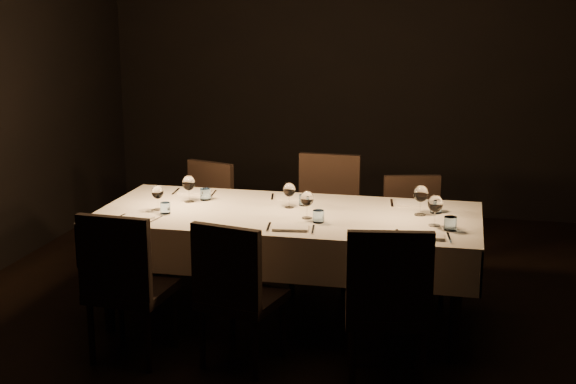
% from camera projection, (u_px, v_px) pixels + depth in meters
% --- Properties ---
extents(room, '(5.01, 6.01, 3.01)m').
position_uv_depth(room, '(288.00, 101.00, 5.14)').
color(room, black).
rests_on(room, ground).
extents(dining_table, '(2.52, 1.12, 0.76)m').
position_uv_depth(dining_table, '(288.00, 223.00, 5.33)').
color(dining_table, black).
rests_on(dining_table, ground).
extents(chair_near_left, '(0.48, 0.48, 0.94)m').
position_uv_depth(chair_near_left, '(125.00, 280.00, 4.74)').
color(chair_near_left, black).
rests_on(chair_near_left, ground).
extents(place_setting_near_left, '(0.31, 0.39, 0.17)m').
position_uv_depth(place_setting_near_left, '(153.00, 204.00, 5.28)').
color(place_setting_near_left, silver).
rests_on(place_setting_near_left, dining_table).
extents(chair_near_center, '(0.52, 0.52, 0.90)m').
position_uv_depth(chair_near_center, '(236.00, 288.00, 4.65)').
color(chair_near_center, black).
rests_on(chair_near_center, ground).
extents(place_setting_near_center, '(0.34, 0.40, 0.18)m').
position_uv_depth(place_setting_near_center, '(305.00, 211.00, 5.06)').
color(place_setting_near_center, silver).
rests_on(place_setting_near_center, dining_table).
extents(chair_near_right, '(0.53, 0.53, 0.96)m').
position_uv_depth(chair_near_right, '(387.00, 301.00, 4.40)').
color(chair_near_right, black).
rests_on(chair_near_right, ground).
extents(place_setting_near_right, '(0.37, 0.42, 0.20)m').
position_uv_depth(place_setting_near_right, '(435.00, 218.00, 4.89)').
color(place_setting_near_right, silver).
rests_on(place_setting_near_right, dining_table).
extents(chair_far_left, '(0.54, 0.54, 0.88)m').
position_uv_depth(chair_far_left, '(204.00, 212.00, 6.38)').
color(chair_far_left, black).
rests_on(chair_far_left, ground).
extents(place_setting_far_left, '(0.34, 0.41, 0.19)m').
position_uv_depth(place_setting_far_left, '(194.00, 189.00, 5.66)').
color(place_setting_far_left, silver).
rests_on(place_setting_far_left, dining_table).
extents(chair_far_center, '(0.49, 0.49, 0.99)m').
position_uv_depth(chair_far_center, '(326.00, 214.00, 6.11)').
color(chair_far_center, black).
rests_on(chair_far_center, ground).
extents(place_setting_far_center, '(0.33, 0.40, 0.17)m').
position_uv_depth(place_setting_far_center, '(293.00, 195.00, 5.51)').
color(place_setting_far_center, silver).
rests_on(place_setting_far_center, dining_table).
extents(chair_far_right, '(0.51, 0.51, 0.87)m').
position_uv_depth(chair_far_right, '(413.00, 229.00, 5.91)').
color(chair_far_right, black).
rests_on(chair_far_right, ground).
extents(place_setting_far_right, '(0.37, 0.42, 0.20)m').
position_uv_depth(place_setting_far_right, '(422.00, 200.00, 5.32)').
color(place_setting_far_right, silver).
rests_on(place_setting_far_right, dining_table).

